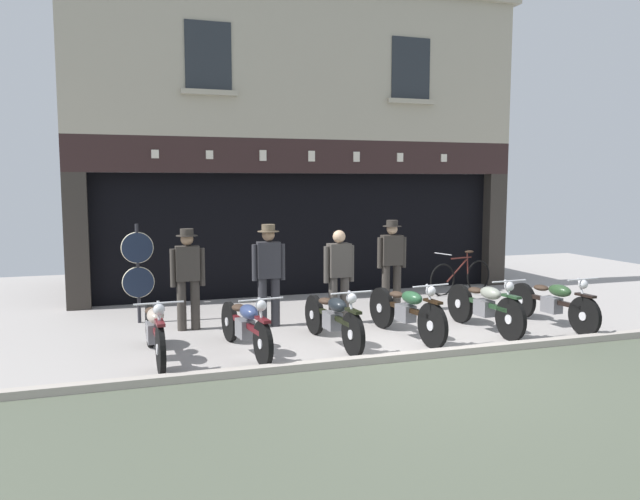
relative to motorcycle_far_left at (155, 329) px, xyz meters
The scene contains 16 objects.
ground 4.07m from the motorcycle_far_left, 32.12° to the right, with size 21.62×22.00×0.18m.
shop_facade 6.89m from the motorcycle_far_left, 59.56° to the left, with size 9.92×4.42×6.58m.
motorcycle_far_left is the anchor object (origin of this frame).
motorcycle_left 1.24m from the motorcycle_far_left, ahead, with size 0.62×2.04×0.90m.
motorcycle_center_left 2.57m from the motorcycle_far_left, ahead, with size 0.62×2.03×0.91m.
motorcycle_center 3.79m from the motorcycle_far_left, ahead, with size 0.62×2.09×0.93m.
motorcycle_center_right 5.19m from the motorcycle_far_left, ahead, with size 0.62×2.00×0.93m.
motorcycle_right 6.47m from the motorcycle_far_left, ahead, with size 0.62×2.05×0.90m.
salesman_left 1.80m from the motorcycle_far_left, 68.46° to the left, with size 0.56×0.35×1.67m.
shopkeeper_center 2.48m from the motorcycle_far_left, 36.41° to the left, with size 0.56×0.36×1.72m.
salesman_right 3.41m from the motorcycle_far_left, 22.00° to the left, with size 0.56×0.26×1.61m.
assistant_far_right 4.82m from the motorcycle_far_left, 23.22° to the left, with size 0.56×0.34×1.72m.
tyre_sign_pole 2.46m from the motorcycle_far_left, 92.80° to the left, with size 0.54×0.06×1.71m.
advert_board_near 7.46m from the motorcycle_far_left, 35.00° to the left, with size 0.69×0.03×0.92m.
advert_board_far 8.38m from the motorcycle_far_left, 30.63° to the left, with size 0.76×0.03×0.96m.
leaning_bicycle 7.41m from the motorcycle_far_left, 25.61° to the left, with size 1.74×0.62×0.94m.
Camera 1 is at (-3.89, -7.41, 2.42)m, focal length 34.93 mm.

